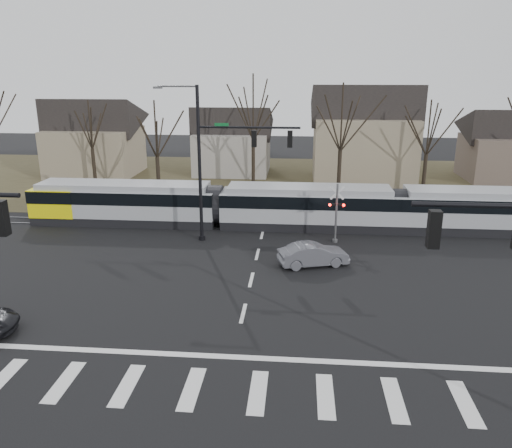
{
  "coord_description": "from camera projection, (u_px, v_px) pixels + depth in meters",
  "views": [
    {
      "loc": [
        2.46,
        -19.24,
        11.0
      ],
      "look_at": [
        0.0,
        9.0,
        2.3
      ],
      "focal_mm": 35.0,
      "sensor_mm": 36.0,
      "label": 1
    }
  ],
  "objects": [
    {
      "name": "rail_pair",
      "position": [
        264.0,
        226.0,
        36.79
      ],
      "size": [
        90.0,
        1.52,
        0.06
      ],
      "color": "#59595E",
      "rests_on": "ground"
    },
    {
      "name": "house_c",
      "position": [
        364.0,
        130.0,
        50.9
      ],
      "size": [
        10.8,
        8.64,
        10.1
      ],
      "color": "gray",
      "rests_on": "ground"
    },
    {
      "name": "ground",
      "position": [
        238.0,
        335.0,
        21.75
      ],
      "size": [
        140.0,
        140.0,
        0.0
      ],
      "primitive_type": "plane",
      "color": "black"
    },
    {
      "name": "tree_row",
      "position": [
        294.0,
        141.0,
        44.88
      ],
      "size": [
        59.2,
        7.2,
        10.0
      ],
      "color": "black",
      "rests_on": "ground"
    },
    {
      "name": "stop_line",
      "position": [
        233.0,
        357.0,
        20.04
      ],
      "size": [
        28.0,
        0.35,
        0.01
      ],
      "primitive_type": "cube",
      "color": "silver",
      "rests_on": "ground"
    },
    {
      "name": "signal_pole_far",
      "position": [
        224.0,
        157.0,
        32.18
      ],
      "size": [
        9.28,
        0.44,
        10.2
      ],
      "color": "black",
      "rests_on": "ground"
    },
    {
      "name": "house_b",
      "position": [
        232.0,
        137.0,
        55.29
      ],
      "size": [
        8.64,
        7.56,
        7.65
      ],
      "color": "gray",
      "rests_on": "ground"
    },
    {
      "name": "rail_crossing_signal",
      "position": [
        336.0,
        215.0,
        32.97
      ],
      "size": [
        1.08,
        0.36,
        4.0
      ],
      "color": "#59595B",
      "rests_on": "ground"
    },
    {
      "name": "tram",
      "position": [
        306.0,
        205.0,
        36.25
      ],
      "size": [
        40.64,
        3.02,
        3.08
      ],
      "color": "gray",
      "rests_on": "ground"
    },
    {
      "name": "crosswalk",
      "position": [
        225.0,
        390.0,
        17.94
      ],
      "size": [
        27.0,
        2.6,
        0.01
      ],
      "color": "silver",
      "rests_on": "ground"
    },
    {
      "name": "grass_verge",
      "position": [
        275.0,
        181.0,
        52.23
      ],
      "size": [
        140.0,
        28.0,
        0.01
      ],
      "primitive_type": "cube",
      "color": "#38331E",
      "rests_on": "ground"
    },
    {
      "name": "house_d",
      "position": [
        507.0,
        142.0,
        51.93
      ],
      "size": [
        8.64,
        7.56,
        7.65
      ],
      "color": "brown",
      "rests_on": "ground"
    },
    {
      "name": "sedan",
      "position": [
        313.0,
        255.0,
        29.32
      ],
      "size": [
        3.76,
        4.93,
        1.36
      ],
      "primitive_type": "imported",
      "rotation": [
        0.0,
        0.0,
        1.87
      ],
      "color": "#585961",
      "rests_on": "ground"
    },
    {
      "name": "house_a",
      "position": [
        94.0,
        134.0,
        54.48
      ],
      "size": [
        9.72,
        8.64,
        8.6
      ],
      "color": "gray",
      "rests_on": "ground"
    },
    {
      "name": "lane_dashes",
      "position": [
        264.0,
        226.0,
        36.99
      ],
      "size": [
        0.18,
        30.0,
        0.01
      ],
      "color": "silver",
      "rests_on": "ground"
    }
  ]
}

